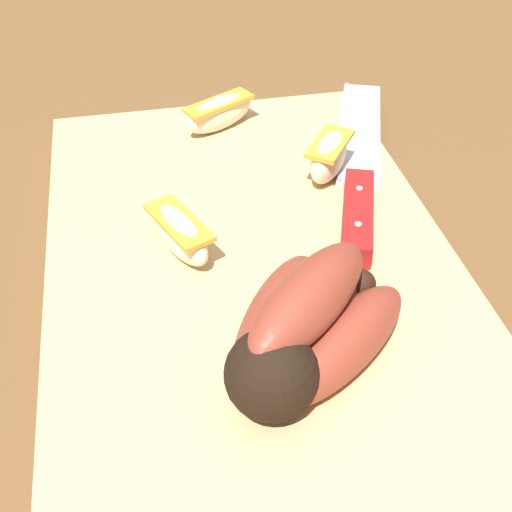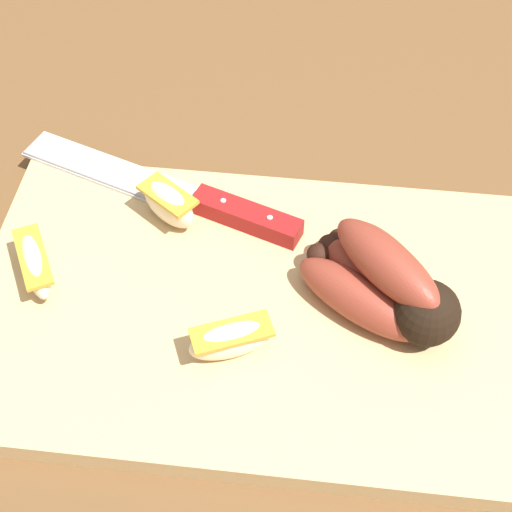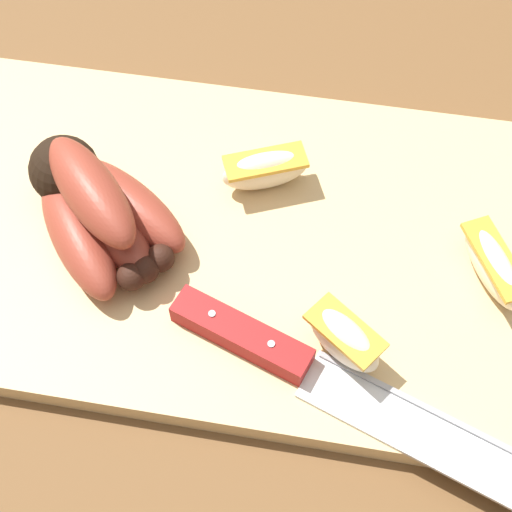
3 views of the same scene
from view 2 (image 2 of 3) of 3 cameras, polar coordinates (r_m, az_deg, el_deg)
name	(u,v)px [view 2 (image 2 of 3)]	position (r m, az deg, el deg)	size (l,w,h in m)	color
ground_plane	(241,315)	(0.63, -1.15, -4.49)	(6.00, 6.00, 0.00)	brown
cutting_board	(265,306)	(0.62, 0.72, -3.81)	(0.48, 0.29, 0.02)	tan
banana_bunch	(386,284)	(0.60, 9.76, -2.08)	(0.13, 0.13, 0.07)	black
chefs_knife	(198,201)	(0.68, -4.41, 4.17)	(0.27, 0.12, 0.02)	silver
apple_wedge_near	(35,264)	(0.64, -16.32, -0.55)	(0.05, 0.07, 0.03)	#F4E5C1
apple_wedge_middle	(169,204)	(0.66, -6.60, 3.92)	(0.06, 0.05, 0.04)	#F4E5C1
apple_wedge_far	(228,339)	(0.57, -2.15, -6.29)	(0.07, 0.05, 0.03)	#F4E5C1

